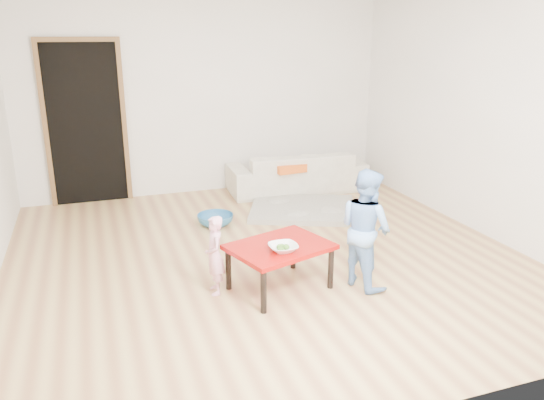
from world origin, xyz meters
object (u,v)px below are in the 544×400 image
red_table (280,267)px  basin (215,220)px  bowl (283,248)px  child_pink (215,255)px  sofa (297,171)px  child_blue (365,228)px

red_table → basin: (-0.16, 1.76, -0.14)m
bowl → child_pink: 0.59m
sofa → child_pink: (-1.82, -2.66, 0.07)m
bowl → child_blue: bearing=-1.7°
red_table → child_pink: size_ratio=1.19×
sofa → bowl: 3.19m
sofa → child_blue: size_ratio=1.80×
child_pink → child_blue: (1.28, -0.28, 0.18)m
bowl → child_blue: 0.76m
child_blue → bowl: bearing=73.3°
red_table → child_blue: size_ratio=0.78×
child_pink → bowl: bearing=67.2°
bowl → red_table: bearing=81.6°
red_table → child_pink: bearing=168.1°
child_pink → child_blue: 1.33m
child_blue → basin: child_blue is taller
sofa → child_blue: child_blue is taller
sofa → child_blue: bearing=82.5°
sofa → bowl: size_ratio=7.95×
bowl → child_blue: size_ratio=0.23×
child_pink → red_table: bearing=81.0°
child_pink → basin: 1.71m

